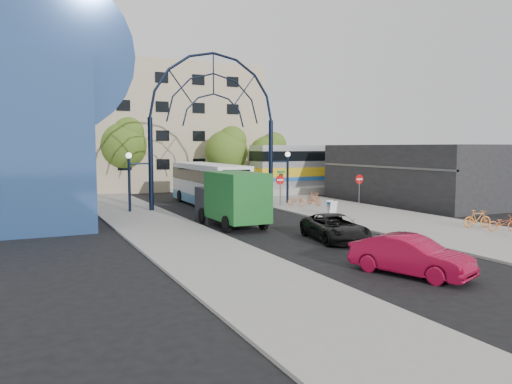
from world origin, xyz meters
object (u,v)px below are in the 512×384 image
train_car (358,164)px  black_suv (335,228)px  do_not_enter_sign (359,182)px  red_sedan (411,256)px  city_bus (208,184)px  sandwich_board (332,206)px  tree_north_b (123,143)px  bike_near_b (314,199)px  gateway_arch (214,98)px  tree_north_c (270,152)px  green_truck (231,199)px  street_name_sign (281,180)px  bike_far_a (503,223)px  bike_near_a (296,200)px  stop_sign (280,183)px  bike_far_b (477,219)px  tree_north_a (228,149)px

train_car → black_suv: train_car is taller
do_not_enter_sign → red_sedan: (-11.78, -18.52, -1.23)m
do_not_enter_sign → city_bus: size_ratio=0.20×
sandwich_board → do_not_enter_sign: bearing=36.7°
tree_north_b → bike_near_b: 22.17m
gateway_arch → tree_north_c: size_ratio=2.10×
red_sedan → do_not_enter_sign: bearing=36.8°
tree_north_b → green_truck: tree_north_b is taller
street_name_sign → bike_far_a: 17.22m
green_truck → tree_north_c: bearing=57.4°
bike_near_a → train_car: bearing=13.5°
tree_north_b → bike_near_b: tree_north_b is taller
bike_near_b → black_suv: bearing=-126.9°
train_car → tree_north_b: (-23.88, 7.93, 2.37)m
gateway_arch → stop_sign: 8.37m
sandwich_board → bike_near_b: bearing=69.6°
bike_far_a → bike_far_b: bearing=32.8°
green_truck → bike_far_a: size_ratio=3.88×
street_name_sign → bike_near_a: street_name_sign is taller
gateway_arch → bike_near_a: gateway_arch is taller
bike_far_b → street_name_sign: bearing=34.4°
sandwich_board → black_suv: (-4.93, -7.48, -0.06)m
stop_sign → tree_north_b: (-8.68, 17.93, 3.27)m
tree_north_b → red_sedan: (3.10, -38.45, -4.52)m
do_not_enter_sign → black_suv: do_not_enter_sign is taller
city_bus → tree_north_c: bearing=47.4°
sandwich_board → street_name_sign: bearing=93.5°
red_sedan → tree_north_a: bearing=57.9°
tree_north_a → tree_north_c: bearing=18.4°
stop_sign → tree_north_a: tree_north_a is taller
gateway_arch → do_not_enter_sign: bearing=-20.0°
green_truck → bike_far_b: bearing=-31.2°
gateway_arch → bike_far_b: (10.17, -16.24, -7.92)m
bike_far_b → black_suv: bearing=101.4°
tree_north_a → tree_north_c: (6.00, 2.00, -0.33)m
tree_north_b → green_truck: size_ratio=1.21×
stop_sign → bike_near_b: stop_sign is taller
bike_near_a → bike_far_b: 14.52m
street_name_sign → gateway_arch: bearing=164.9°
tree_north_c → black_suv: tree_north_c is taller
city_bus → bike_near_a: size_ratio=7.52×
tree_north_c → black_suv: (-11.46, -29.43, -3.60)m
street_name_sign → bike_far_b: (4.97, -14.84, -1.49)m
tree_north_a → stop_sign: bearing=-95.4°
tree_north_a → red_sedan: size_ratio=1.54×
do_not_enter_sign → bike_far_b: 12.34m
tree_north_a → bike_near_a: tree_north_a is taller
bike_near_a → bike_far_a: bearing=-97.4°
tree_north_b → bike_far_a: tree_north_b is taller
bike_near_b → stop_sign: bearing=163.0°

